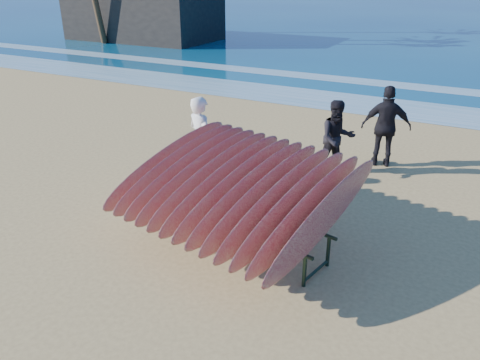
{
  "coord_description": "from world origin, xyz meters",
  "views": [
    {
      "loc": [
        3.21,
        -5.29,
        4.03
      ],
      "look_at": [
        0.0,
        0.8,
        0.95
      ],
      "focal_mm": 35.0,
      "sensor_mm": 36.0,
      "label": 1
    }
  ],
  "objects_px": {
    "person_dark_b": "(386,127)",
    "building": "(143,6)",
    "surfboard_rack": "(237,187)",
    "person_dark_a": "(337,138)",
    "person_white": "(201,141)"
  },
  "relations": [
    {
      "from": "person_dark_b",
      "to": "building",
      "type": "relative_size",
      "value": 0.2
    },
    {
      "from": "surfboard_rack",
      "to": "building",
      "type": "relative_size",
      "value": 0.41
    },
    {
      "from": "person_dark_b",
      "to": "building",
      "type": "height_order",
      "value": "building"
    },
    {
      "from": "surfboard_rack",
      "to": "person_dark_b",
      "type": "xyz_separation_m",
      "value": [
        1.35,
        4.44,
        -0.07
      ]
    },
    {
      "from": "person_dark_a",
      "to": "person_dark_b",
      "type": "height_order",
      "value": "person_dark_b"
    },
    {
      "from": "surfboard_rack",
      "to": "person_dark_b",
      "type": "distance_m",
      "value": 4.64
    },
    {
      "from": "surfboard_rack",
      "to": "building",
      "type": "distance_m",
      "value": 25.55
    },
    {
      "from": "person_dark_a",
      "to": "building",
      "type": "bearing_deg",
      "value": 101.34
    },
    {
      "from": "building",
      "to": "person_dark_b",
      "type": "bearing_deg",
      "value": -38.68
    },
    {
      "from": "person_white",
      "to": "person_dark_a",
      "type": "height_order",
      "value": "person_white"
    },
    {
      "from": "person_dark_a",
      "to": "person_dark_b",
      "type": "relative_size",
      "value": 0.9
    },
    {
      "from": "person_dark_b",
      "to": "person_dark_a",
      "type": "bearing_deg",
      "value": 36.71
    },
    {
      "from": "person_white",
      "to": "person_dark_b",
      "type": "xyz_separation_m",
      "value": [
        3.06,
        2.75,
        -0.01
      ]
    },
    {
      "from": "person_dark_b",
      "to": "person_white",
      "type": "bearing_deg",
      "value": 27.11
    },
    {
      "from": "person_white",
      "to": "person_dark_b",
      "type": "relative_size",
      "value": 1.01
    }
  ]
}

